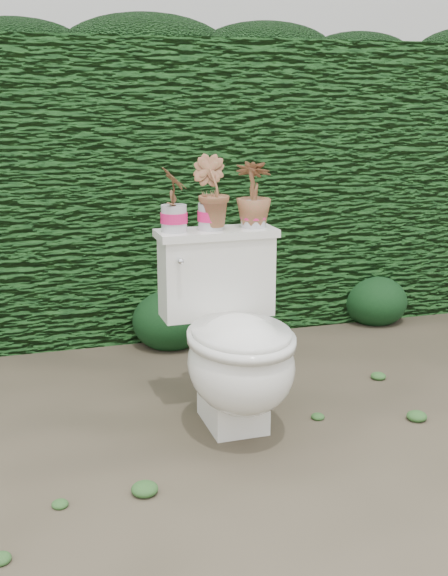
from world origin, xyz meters
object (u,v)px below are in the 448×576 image
object	(u,v)px
toilet	(234,344)
potted_plant_center	(211,195)
potted_plant_left	(174,202)
potted_plant_right	(254,196)

from	to	relation	value
toilet	potted_plant_center	distance (m)	0.62
toilet	potted_plant_left	xyz separation A→B (m)	(-0.18, 0.24, 0.54)
potted_plant_right	toilet	bearing A→B (deg)	79.76
potted_plant_center	potted_plant_left	bearing A→B (deg)	53.21
toilet	potted_plant_right	xyz separation A→B (m)	(0.16, 0.24, 0.55)
potted_plant_left	potted_plant_right	size ratio (longest dim) A/B	0.94
toilet	potted_plant_right	bearing A→B (deg)	55.83
potted_plant_center	potted_plant_right	world-z (taller)	potted_plant_center
potted_plant_left	toilet	bearing A→B (deg)	-145.01
toilet	potted_plant_left	bearing A→B (deg)	126.82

